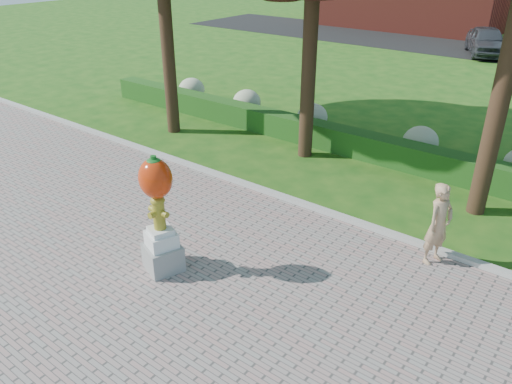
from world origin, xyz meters
TOP-DOWN VIEW (x-y plane):
  - ground at (0.00, 0.00)m, footprint 100.00×100.00m
  - walkway at (0.00, -4.00)m, footprint 40.00×14.00m
  - curb at (0.00, 3.00)m, footprint 40.00×0.18m
  - lawn_hedge at (0.00, 7.00)m, footprint 24.00×0.70m
  - hydrangea_row at (0.57, 8.00)m, footprint 20.10×1.10m
  - hydrant_sculpture at (-0.92, -1.13)m, footprint 0.89×0.89m
  - woman at (3.44, 2.60)m, footprint 0.62×0.77m
  - parked_car at (-1.96, 25.90)m, footprint 3.73×5.15m

SIDE VIEW (x-z plane):
  - ground at x=0.00m, z-range 0.00..0.00m
  - walkway at x=0.00m, z-range 0.00..0.04m
  - curb at x=0.00m, z-range 0.00..0.15m
  - lawn_hedge at x=0.00m, z-range 0.00..0.80m
  - hydrangea_row at x=0.57m, z-range 0.06..1.04m
  - parked_car at x=-1.96m, z-range 0.02..1.65m
  - woman at x=3.44m, z-range 0.04..1.86m
  - hydrant_sculpture at x=-0.92m, z-range 0.12..2.68m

